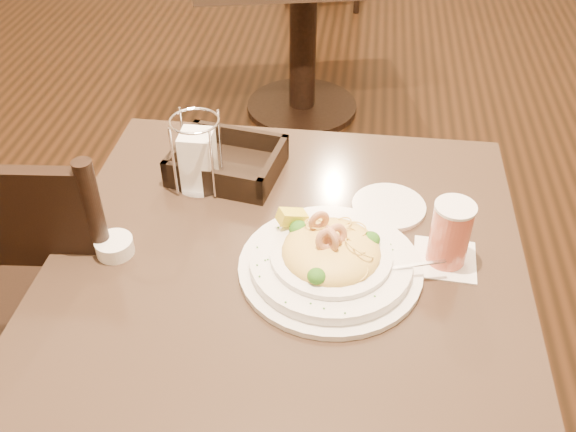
# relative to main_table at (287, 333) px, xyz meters

# --- Properties ---
(main_table) EXTENTS (0.90, 0.90, 0.72)m
(main_table) POSITION_rel_main_table_xyz_m (0.00, 0.00, 0.00)
(main_table) COLOR black
(main_table) RESTS_ON ground
(background_table) EXTENTS (1.08, 1.08, 0.72)m
(background_table) POSITION_rel_main_table_xyz_m (-0.16, 1.79, 0.00)
(background_table) COLOR black
(background_table) RESTS_ON ground
(dining_chair_near) EXTENTS (0.46, 0.46, 0.93)m
(dining_chair_near) POSITION_rel_main_table_xyz_m (-0.54, 0.08, 0.00)
(dining_chair_near) COLOR black
(dining_chair_near) RESTS_ON ground
(pasta_bowl) EXTENTS (0.38, 0.34, 0.11)m
(pasta_bowl) POSITION_rel_main_table_xyz_m (0.08, -0.03, 0.26)
(pasta_bowl) COLOR white
(pasta_bowl) RESTS_ON main_table
(drink_glass) EXTENTS (0.12, 0.12, 0.13)m
(drink_glass) POSITION_rel_main_table_xyz_m (0.30, 0.02, 0.29)
(drink_glass) COLOR white
(drink_glass) RESTS_ON main_table
(bread_basket) EXTENTS (0.26, 0.22, 0.06)m
(bread_basket) POSITION_rel_main_table_xyz_m (-0.16, 0.25, 0.25)
(bread_basket) COLOR black
(bread_basket) RESTS_ON main_table
(napkin_caddy) EXTENTS (0.10, 0.10, 0.17)m
(napkin_caddy) POSITION_rel_main_table_xyz_m (-0.21, 0.20, 0.30)
(napkin_caddy) COLOR silver
(napkin_caddy) RESTS_ON main_table
(side_plate) EXTENTS (0.20, 0.20, 0.01)m
(side_plate) POSITION_rel_main_table_xyz_m (0.19, 0.17, 0.23)
(side_plate) COLOR white
(side_plate) RESTS_ON main_table
(butter_ramekin) EXTENTS (0.09, 0.09, 0.03)m
(butter_ramekin) POSITION_rel_main_table_xyz_m (-0.33, -0.03, 0.24)
(butter_ramekin) COLOR white
(butter_ramekin) RESTS_ON main_table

